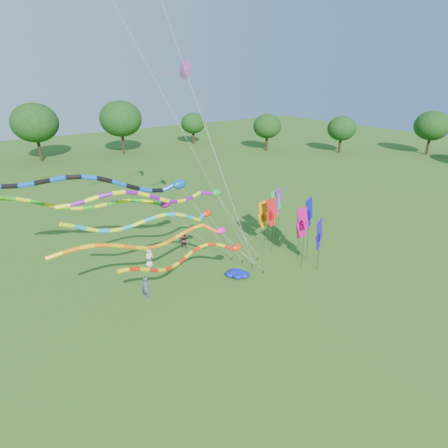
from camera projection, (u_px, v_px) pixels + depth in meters
ground at (264, 301)px, 24.87m from camera, size 160.00×160.00×0.00m
tree_ring at (246, 231)px, 22.42m from camera, size 116.65×117.11×9.64m
tube_kite_red at (199, 255)px, 23.14m from camera, size 11.50×1.98×5.49m
tube_kite_orange at (167, 238)px, 23.00m from camera, size 14.18×1.81×6.55m
tube_kite_purple at (169, 196)px, 23.08m from camera, size 14.12×1.32×8.69m
tube_kite_blue at (113, 184)px, 23.71m from camera, size 15.97×3.15×9.22m
tube_kite_cyan at (164, 219)px, 23.09m from camera, size 12.89×1.47×7.47m
tube_kite_green at (108, 203)px, 27.62m from camera, size 14.82×2.44×7.32m
delta_kite_high_c at (185, 69)px, 26.75m from camera, size 4.54×6.44×15.42m
banner_pole_magenta_a at (302, 223)px, 27.78m from camera, size 1.14×0.37×5.01m
banner_pole_blue_a at (319, 235)px, 27.48m from camera, size 1.12×0.46×4.32m
banner_pole_violet at (278, 202)px, 31.40m from camera, size 1.12×0.48×5.26m
banner_pole_blue_b at (309, 213)px, 28.88m from camera, size 1.15×0.30×5.29m
banner_pole_magenta_b at (299, 223)px, 29.15m from camera, size 1.10×0.51×4.47m
banner_pole_red at (271, 213)px, 30.13m from camera, size 1.16×0.25×4.88m
banner_pole_green at (275, 204)px, 31.22m from camera, size 1.16×0.27×5.17m
banner_pole_orange at (263, 215)px, 31.16m from camera, size 1.16×0.16×4.36m
blue_nylon_heap at (239, 272)px, 28.02m from camera, size 1.88×1.54×0.53m
person_a at (149, 257)px, 29.12m from camera, size 0.91×0.77×1.58m
person_b at (146, 289)px, 24.78m from camera, size 0.65×0.73×1.69m
person_c at (184, 239)px, 32.20m from camera, size 0.90×0.95×1.55m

